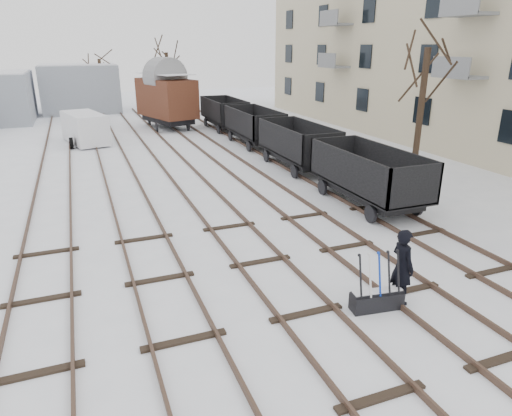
{
  "coord_description": "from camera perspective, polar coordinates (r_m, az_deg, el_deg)",
  "views": [
    {
      "loc": [
        -4.59,
        -8.44,
        6.14
      ],
      "look_at": [
        0.43,
        4.45,
        1.2
      ],
      "focal_mm": 32.0,
      "sensor_mm": 36.0,
      "label": 1
    }
  ],
  "objects": [
    {
      "name": "tracks",
      "position": [
        23.39,
        -9.23,
        4.37
      ],
      "size": [
        13.9,
        52.0,
        0.16
      ],
      "color": "black",
      "rests_on": "ground"
    },
    {
      "name": "box_van_wagon",
      "position": [
        36.82,
        -11.14,
        13.49
      ],
      "size": [
        4.34,
        6.02,
        4.14
      ],
      "rotation": [
        0.0,
        0.0,
        0.3
      ],
      "color": "black",
      "rests_on": "ground"
    },
    {
      "name": "worker",
      "position": [
        11.95,
        17.82,
        -6.96
      ],
      "size": [
        0.49,
        0.73,
        1.96
      ],
      "primitive_type": "imported",
      "rotation": [
        0.0,
        0.0,
        1.59
      ],
      "color": "black",
      "rests_on": "ground"
    },
    {
      "name": "tree_near",
      "position": [
        23.34,
        19.82,
        10.87
      ],
      "size": [
        0.3,
        0.3,
        6.07
      ],
      "primitive_type": "cylinder",
      "color": "black",
      "rests_on": "ground"
    },
    {
      "name": "tree_far_left",
      "position": [
        48.45,
        -18.71,
        14.32
      ],
      "size": [
        0.3,
        0.3,
        4.93
      ],
      "primitive_type": "cylinder",
      "color": "black",
      "rests_on": "ground"
    },
    {
      "name": "tree_far_right",
      "position": [
        43.59,
        -10.91,
        14.9
      ],
      "size": [
        0.3,
        0.3,
        5.56
      ],
      "primitive_type": "cylinder",
      "color": "black",
      "rests_on": "ground"
    },
    {
      "name": "freight_wagon_c",
      "position": [
        30.04,
        -0.27,
        9.57
      ],
      "size": [
        2.25,
        5.62,
        2.29
      ],
      "color": "black",
      "rests_on": "ground"
    },
    {
      "name": "freight_wagon_a",
      "position": [
        18.96,
        13.74,
        2.96
      ],
      "size": [
        2.25,
        5.62,
        2.29
      ],
      "color": "black",
      "rests_on": "ground"
    },
    {
      "name": "apartment_block",
      "position": [
        33.31,
        28.25,
        20.79
      ],
      "size": [
        10.12,
        45.0,
        16.1
      ],
      "color": "#C4B897",
      "rests_on": "ground"
    },
    {
      "name": "freight_wagon_b",
      "position": [
        24.29,
        5.19,
        7.06
      ],
      "size": [
        2.25,
        5.62,
        2.29
      ],
      "color": "black",
      "rests_on": "ground"
    },
    {
      "name": "panel_van",
      "position": [
        32.42,
        -20.61,
        9.37
      ],
      "size": [
        2.95,
        4.85,
        1.99
      ],
      "rotation": [
        0.0,
        0.0,
        0.24
      ],
      "color": "silver",
      "rests_on": "ground"
    },
    {
      "name": "shed_right",
      "position": [
        48.6,
        -21.12,
        13.81
      ],
      "size": [
        7.0,
        6.0,
        4.5
      ],
      "color": "#989FAC",
      "rests_on": "ground"
    },
    {
      "name": "ground_frame",
      "position": [
        11.78,
        14.86,
        -10.89
      ],
      "size": [
        1.34,
        0.58,
        1.49
      ],
      "rotation": [
        0.0,
        0.0,
        -0.12
      ],
      "color": "black",
      "rests_on": "ground"
    },
    {
      "name": "freight_wagon_d",
      "position": [
        36.01,
        -3.99,
        11.21
      ],
      "size": [
        2.25,
        5.62,
        2.29
      ],
      "color": "black",
      "rests_on": "ground"
    },
    {
      "name": "ground",
      "position": [
        11.4,
        6.27,
        -13.07
      ],
      "size": [
        120.0,
        120.0,
        0.0
      ],
      "primitive_type": "plane",
      "color": "white",
      "rests_on": "ground"
    }
  ]
}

